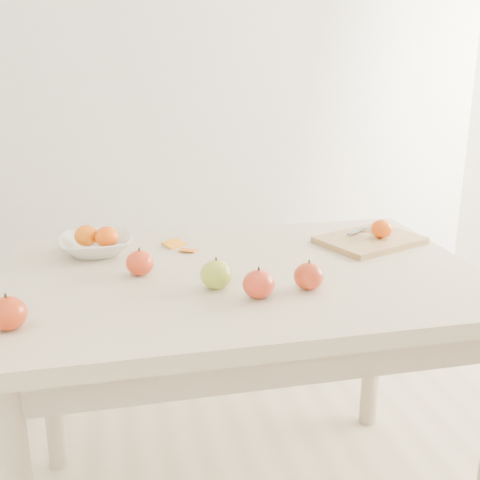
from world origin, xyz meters
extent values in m
plane|color=white|center=(0.00, 1.75, 1.35)|extent=(3.50, 0.00, 3.50)
cube|color=beige|center=(0.00, 0.00, 0.73)|extent=(1.20, 0.80, 0.04)
cylinder|color=#BCAA8E|center=(-0.54, 0.34, 0.35)|extent=(0.06, 0.06, 0.71)
cylinder|color=#BCAA8E|center=(0.54, 0.34, 0.35)|extent=(0.06, 0.06, 0.71)
cube|color=#AA8455|center=(0.41, 0.15, 0.76)|extent=(0.34, 0.29, 0.02)
ellipsoid|color=#CC4607|center=(0.44, 0.14, 0.80)|extent=(0.06, 0.06, 0.05)
imported|color=white|center=(-0.37, 0.23, 0.77)|extent=(0.20, 0.20, 0.05)
ellipsoid|color=#C95B07|center=(-0.39, 0.24, 0.80)|extent=(0.07, 0.07, 0.06)
ellipsoid|color=#DB5707|center=(-0.34, 0.22, 0.80)|extent=(0.07, 0.07, 0.06)
cube|color=orange|center=(-0.15, 0.25, 0.75)|extent=(0.07, 0.07, 0.01)
cube|color=#D8640F|center=(-0.12, 0.19, 0.75)|extent=(0.06, 0.05, 0.01)
cube|color=silver|center=(0.47, 0.23, 0.78)|extent=(0.07, 0.06, 0.01)
cube|color=#33353A|center=(0.39, 0.20, 0.78)|extent=(0.08, 0.07, 0.00)
ellipsoid|color=olive|center=(-0.09, -0.09, 0.78)|extent=(0.08, 0.08, 0.07)
ellipsoid|color=maroon|center=(0.12, -0.14, 0.78)|extent=(0.07, 0.07, 0.06)
ellipsoid|color=#990602|center=(-0.01, -0.17, 0.78)|extent=(0.07, 0.07, 0.07)
ellipsoid|color=#930607|center=(-0.54, -0.22, 0.78)|extent=(0.08, 0.08, 0.07)
ellipsoid|color=#A6010B|center=(-0.26, 0.04, 0.78)|extent=(0.07, 0.07, 0.06)
camera|label=1|loc=(-0.33, -1.40, 1.29)|focal=45.00mm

